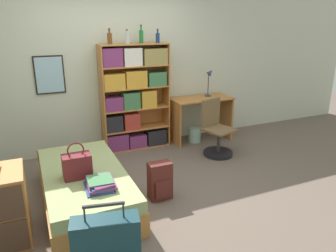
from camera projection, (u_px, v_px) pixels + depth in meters
ground_plane at (149, 189)px, 4.17m from camera, size 14.00×14.00×0.00m
wall_back at (110, 70)px, 5.19m from camera, size 10.00×0.09×2.60m
bed at (85, 187)px, 3.82m from camera, size 0.92×1.82×0.41m
handbag at (77, 166)px, 3.57m from camera, size 0.30×0.19×0.41m
book_stack_on_bed at (100, 184)px, 3.37m from camera, size 0.32×0.37×0.09m
bookcase at (133, 98)px, 5.26m from camera, size 1.09×0.31×1.71m
bottle_green at (110, 38)px, 4.86m from camera, size 0.07×0.07×0.23m
bottle_brown at (127, 38)px, 4.91m from camera, size 0.07×0.07×0.21m
bottle_clear at (141, 36)px, 5.04m from camera, size 0.06×0.06×0.28m
bottle_blue at (158, 38)px, 5.10m from camera, size 0.06×0.06×0.21m
desk at (201, 111)px, 5.73m from camera, size 1.05×0.52×0.77m
desk_lamp at (210, 77)px, 5.68m from camera, size 0.16×0.11×0.49m
desk_chair at (216, 138)px, 5.17m from camera, size 0.51×0.51×0.88m
backpack at (160, 181)px, 3.90m from camera, size 0.27×0.19×0.46m
waste_bin at (194, 134)px, 5.76m from camera, size 0.22×0.22×0.26m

